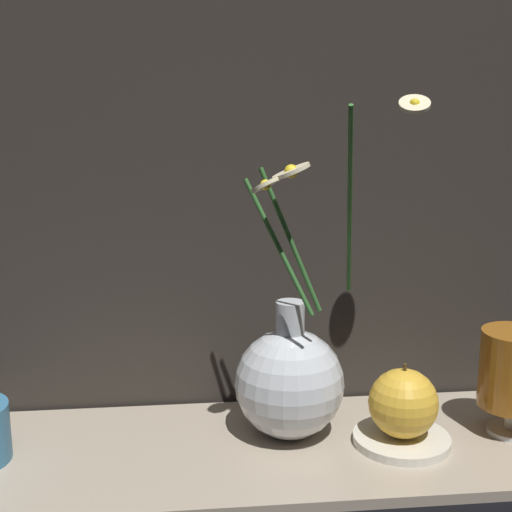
# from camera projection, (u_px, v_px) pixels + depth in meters

# --- Properties ---
(ground_plane) EXTENTS (6.00, 6.00, 0.00)m
(ground_plane) POSITION_uv_depth(u_px,v_px,m) (240.00, 456.00, 0.82)
(ground_plane) COLOR black
(shelf) EXTENTS (0.79, 0.24, 0.01)m
(shelf) POSITION_uv_depth(u_px,v_px,m) (240.00, 451.00, 0.81)
(shelf) COLOR tan
(shelf) RESTS_ON ground_plane
(vase_with_flowers) EXTENTS (0.21, 0.15, 0.39)m
(vase_with_flowers) POSITION_uv_depth(u_px,v_px,m) (290.00, 379.00, 0.83)
(vase_with_flowers) COLOR silver
(vase_with_flowers) RESTS_ON shelf
(tea_glass) EXTENTS (0.08, 0.08, 0.13)m
(tea_glass) POSITION_uv_depth(u_px,v_px,m) (512.00, 370.00, 0.83)
(tea_glass) COLOR silver
(tea_glass) RESTS_ON shelf
(saucer_plate) EXTENTS (0.11, 0.11, 0.01)m
(saucer_plate) POSITION_uv_depth(u_px,v_px,m) (401.00, 439.00, 0.82)
(saucer_plate) COLOR silver
(saucer_plate) RESTS_ON shelf
(orange_fruit) EXTENTS (0.08, 0.08, 0.09)m
(orange_fruit) POSITION_uv_depth(u_px,v_px,m) (403.00, 403.00, 0.81)
(orange_fruit) COLOR gold
(orange_fruit) RESTS_ON saucer_plate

